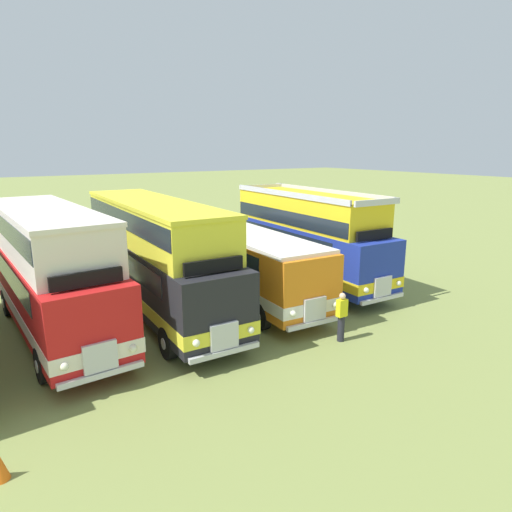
{
  "coord_description": "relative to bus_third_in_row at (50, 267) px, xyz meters",
  "views": [
    {
      "loc": [
        -4.15,
        -16.46,
        6.47
      ],
      "look_at": [
        6.73,
        0.23,
        1.66
      ],
      "focal_mm": 31.51,
      "sensor_mm": 36.0,
      "label": 1
    }
  ],
  "objects": [
    {
      "name": "bus_third_in_row",
      "position": [
        0.0,
        0.0,
        0.0
      ],
      "size": [
        3.06,
        10.19,
        4.49
      ],
      "color": "red",
      "rests_on": "ground"
    },
    {
      "name": "bus_fourth_in_row",
      "position": [
        3.84,
        0.1,
        0.01
      ],
      "size": [
        2.87,
        11.57,
        4.49
      ],
      "color": "black",
      "rests_on": "ground"
    },
    {
      "name": "bus_fifth_in_row",
      "position": [
        7.67,
        -0.25,
        -0.71
      ],
      "size": [
        3.1,
        10.48,
        2.99
      ],
      "color": "orange",
      "rests_on": "ground"
    },
    {
      "name": "marshal_person",
      "position": [
        8.04,
        -6.05,
        -1.58
      ],
      "size": [
        0.36,
        0.24,
        1.73
      ],
      "color": "#23232D",
      "rests_on": "ground"
    },
    {
      "name": "bus_sixth_in_row",
      "position": [
        11.5,
        0.05,
        -0.11
      ],
      "size": [
        2.9,
        9.9,
        4.52
      ],
      "color": "#1E339E",
      "rests_on": "ground"
    },
    {
      "name": "ground_plane",
      "position": [
        1.92,
        -0.01,
        -2.47
      ],
      "size": [
        200.0,
        200.0,
        0.0
      ],
      "primitive_type": "plane",
      "color": "olive"
    }
  ]
}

